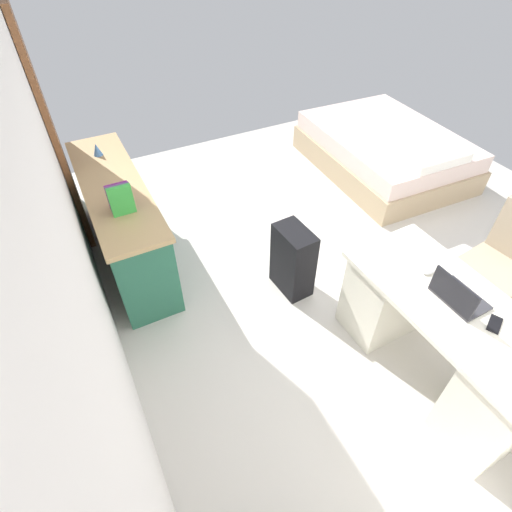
{
  "coord_description": "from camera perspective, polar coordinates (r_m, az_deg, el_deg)",
  "views": [
    {
      "loc": [
        -2.08,
        2.03,
        2.61
      ],
      "look_at": [
        -0.17,
        1.05,
        0.6
      ],
      "focal_mm": 28.26,
      "sensor_mm": 36.0,
      "label": 1
    }
  ],
  "objects": [
    {
      "name": "credenza",
      "position": [
        3.76,
        -18.36,
        4.67
      ],
      "size": [
        1.8,
        0.48,
        0.79
      ],
      "color": "#28664C",
      "rests_on": "ground_plane"
    },
    {
      "name": "wall_back",
      "position": [
        2.43,
        -26.67,
        7.16
      ],
      "size": [
        4.46,
        0.1,
        2.71
      ],
      "primitive_type": "cube",
      "color": "white",
      "rests_on": "ground_plane"
    },
    {
      "name": "door_wooden",
      "position": [
        4.08,
        -26.94,
        15.71
      ],
      "size": [
        0.88,
        0.05,
        2.04
      ],
      "primitive_type": "cube",
      "color": "brown",
      "rests_on": "ground_plane"
    },
    {
      "name": "figurine_small",
      "position": [
        3.98,
        -21.6,
        13.85
      ],
      "size": [
        0.08,
        0.08,
        0.11
      ],
      "primitive_type": "cone",
      "color": "#4C7FBF",
      "rests_on": "credenza"
    },
    {
      "name": "computer_mouse",
      "position": [
        2.88,
        23.24,
        -1.91
      ],
      "size": [
        0.06,
        0.1,
        0.03
      ],
      "primitive_type": "ellipsoid",
      "rotation": [
        0.0,
        0.0,
        0.01
      ],
      "color": "white",
      "rests_on": "desk"
    },
    {
      "name": "suitcase_black",
      "position": [
        3.34,
        5.23,
        -0.64
      ],
      "size": [
        0.37,
        0.24,
        0.62
      ],
      "primitive_type": "cube",
      "rotation": [
        0.0,
        0.0,
        0.06
      ],
      "color": "black",
      "rests_on": "ground_plane"
    },
    {
      "name": "office_chair",
      "position": [
        3.59,
        30.94,
        -1.9
      ],
      "size": [
        0.52,
        0.52,
        0.94
      ],
      "color": "black",
      "rests_on": "ground_plane"
    },
    {
      "name": "ground_plane",
      "position": [
        3.91,
        12.65,
        -0.04
      ],
      "size": [
        5.46,
        5.46,
        0.0
      ],
      "primitive_type": "plane",
      "color": "beige"
    },
    {
      "name": "desk",
      "position": [
        3.0,
        24.66,
        -10.53
      ],
      "size": [
        1.45,
        0.68,
        0.72
      ],
      "color": "silver",
      "rests_on": "ground_plane"
    },
    {
      "name": "bed",
      "position": [
        5.19,
        17.75,
        13.98
      ],
      "size": [
        1.96,
        1.48,
        0.58
      ],
      "color": "tan",
      "rests_on": "ground_plane"
    },
    {
      "name": "cell_phone_near_laptop",
      "position": [
        2.75,
        30.7,
        -8.28
      ],
      "size": [
        0.12,
        0.15,
        0.01
      ],
      "primitive_type": "cube",
      "rotation": [
        0.0,
        0.0,
        0.47
      ],
      "color": "black",
      "rests_on": "desk"
    },
    {
      "name": "laptop",
      "position": [
        2.73,
        26.6,
        -5.06
      ],
      "size": [
        0.31,
        0.23,
        0.21
      ],
      "color": "#333338",
      "rests_on": "desk"
    },
    {
      "name": "book_row",
      "position": [
        3.15,
        -18.67,
        7.8
      ],
      "size": [
        0.15,
        0.17,
        0.24
      ],
      "color": "green",
      "rests_on": "credenza"
    }
  ]
}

